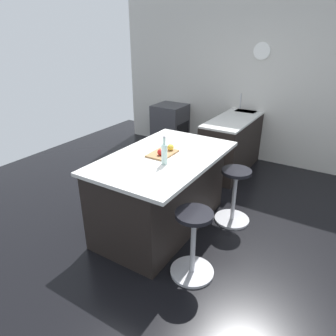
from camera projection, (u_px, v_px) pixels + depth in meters
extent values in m
plane|color=black|center=(176.00, 229.00, 3.77)|extent=(7.26, 7.26, 0.00)
cube|color=beige|center=(258.00, 78.00, 5.32)|extent=(0.12, 5.48, 2.93)
cylinder|color=white|center=(262.00, 51.00, 5.07)|extent=(0.03, 0.28, 0.28)
cube|color=black|center=(240.00, 139.00, 5.52)|extent=(2.26, 0.60, 0.88)
cube|color=silver|center=(242.00, 114.00, 5.34)|extent=(2.26, 0.60, 0.03)
cube|color=#38383D|center=(247.00, 113.00, 5.57)|extent=(0.44, 0.36, 0.12)
cylinder|color=#B7B7BC|center=(240.00, 101.00, 5.56)|extent=(0.02, 0.02, 0.28)
cube|color=#38383D|center=(170.00, 126.00, 6.23)|extent=(0.60, 0.60, 0.88)
cube|color=black|center=(183.00, 131.00, 6.11)|extent=(0.44, 0.01, 0.32)
cube|color=black|center=(161.00, 193.00, 3.67)|extent=(1.69, 0.89, 0.90)
cube|color=silver|center=(164.00, 157.00, 3.46)|extent=(1.75, 1.09, 0.04)
cylinder|color=#B7B7BC|center=(232.00, 219.00, 3.93)|extent=(0.44, 0.44, 0.03)
cylinder|color=#B7B7BC|center=(234.00, 197.00, 3.79)|extent=(0.05, 0.05, 0.65)
cylinder|color=black|center=(237.00, 172.00, 3.65)|extent=(0.36, 0.36, 0.04)
cylinder|color=#B7B7BC|center=(192.00, 271.00, 3.08)|extent=(0.44, 0.44, 0.03)
cylinder|color=#B7B7BC|center=(193.00, 245.00, 2.94)|extent=(0.05, 0.05, 0.65)
cylinder|color=black|center=(194.00, 215.00, 2.80)|extent=(0.36, 0.36, 0.04)
cube|color=olive|center=(162.00, 154.00, 3.48)|extent=(0.36, 0.24, 0.02)
sphere|color=red|center=(161.00, 152.00, 3.39)|extent=(0.07, 0.07, 0.07)
sphere|color=gold|center=(171.00, 147.00, 3.53)|extent=(0.08, 0.08, 0.08)
cylinder|color=silver|center=(164.00, 154.00, 3.19)|extent=(0.06, 0.06, 0.22)
cylinder|color=silver|center=(164.00, 141.00, 3.13)|extent=(0.03, 0.03, 0.08)
cylinder|color=#B7B7BC|center=(164.00, 137.00, 3.11)|extent=(0.03, 0.03, 0.02)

